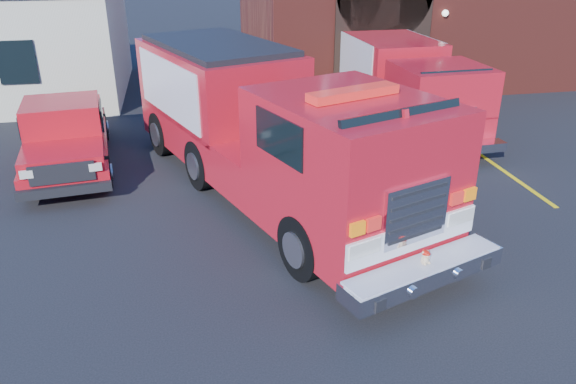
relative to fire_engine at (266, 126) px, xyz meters
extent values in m
plane|color=black|center=(-0.03, -1.65, -1.71)|extent=(100.00, 100.00, 0.00)
cube|color=#E2BD0B|center=(6.47, -0.65, -1.70)|extent=(0.12, 3.00, 0.01)
cube|color=#E2BD0B|center=(6.47, 2.35, -1.70)|extent=(0.12, 3.00, 0.01)
cube|color=#E2BD0B|center=(6.47, 5.35, -1.70)|extent=(0.12, 3.00, 0.01)
cube|color=black|center=(5.47, 7.33, 0.29)|extent=(3.60, 0.12, 4.00)
cube|color=black|center=(-7.03, 7.32, 0.29)|extent=(1.20, 0.10, 1.40)
cylinder|color=black|center=(0.07, -3.79, -1.09)|extent=(0.79, 1.29, 1.23)
cylinder|color=black|center=(2.38, -2.95, -1.09)|extent=(0.79, 1.29, 1.23)
cube|color=red|center=(0.00, 0.00, -0.76)|extent=(6.06, 10.41, 1.01)
cube|color=red|center=(-0.88, 2.41, 0.53)|extent=(4.30, 5.57, 1.79)
cube|color=red|center=(1.11, -3.05, 0.58)|extent=(3.85, 4.31, 1.68)
cube|color=black|center=(1.58, -4.36, 1.03)|extent=(2.34, 0.92, 1.05)
cube|color=red|center=(1.11, -3.05, 1.51)|extent=(1.81, 0.97, 0.16)
cube|color=white|center=(1.72, -4.75, -0.53)|extent=(2.65, 1.02, 0.49)
cube|color=silver|center=(1.73, -4.76, -0.09)|extent=(1.28, 0.52, 1.05)
cube|color=silver|center=(1.83, -5.05, -1.06)|extent=(3.15, 1.65, 0.31)
cube|color=#B7B7BF|center=(-2.20, 1.93, 0.53)|extent=(1.41, 3.80, 1.45)
cube|color=#B7B7BF|center=(0.45, 2.89, 0.53)|extent=(1.41, 3.80, 1.45)
sphere|color=beige|center=(1.83, -5.05, -0.82)|extent=(0.19, 0.19, 0.15)
sphere|color=beige|center=(1.83, -5.05, -0.71)|extent=(0.15, 0.15, 0.12)
sphere|color=beige|center=(1.79, -5.05, -0.67)|extent=(0.06, 0.06, 0.05)
sphere|color=beige|center=(1.87, -5.02, -0.67)|extent=(0.06, 0.06, 0.05)
ellipsoid|color=red|center=(1.83, -5.05, -0.67)|extent=(0.16, 0.16, 0.07)
cylinder|color=red|center=(1.84, -5.06, -0.69)|extent=(0.18, 0.18, 0.01)
cylinder|color=black|center=(-5.67, 0.89, -1.30)|extent=(0.38, 0.84, 0.81)
cylinder|color=black|center=(-3.89, 1.09, -1.30)|extent=(0.38, 0.84, 0.81)
cube|color=#AF0F19|center=(-4.99, 2.86, -1.15)|extent=(2.66, 5.79, 0.46)
cube|color=#AF0F19|center=(-4.77, 0.89, -0.74)|extent=(2.03, 1.73, 0.36)
cube|color=#AF0F19|center=(-4.96, 2.56, -0.33)|extent=(2.07, 2.03, 1.02)
cube|color=#AF0F19|center=(-5.18, 4.47, -0.74)|extent=(2.10, 2.34, 0.56)
cube|color=black|center=(-4.66, 0.00, -1.25)|extent=(2.08, 0.38, 0.22)
cylinder|color=black|center=(4.25, 2.04, -1.17)|extent=(0.38, 1.08, 1.07)
cylinder|color=black|center=(6.38, 2.12, -1.17)|extent=(0.38, 1.08, 1.07)
cube|color=red|center=(5.21, 4.79, -0.88)|extent=(2.71, 7.85, 0.87)
cube|color=red|center=(5.16, 6.25, 0.23)|extent=(2.60, 4.94, 1.46)
cube|color=red|center=(5.31, 2.08, 0.14)|extent=(2.51, 2.42, 1.26)
cube|color=#B7B7BF|center=(3.94, 6.21, 0.14)|extent=(0.19, 4.08, 1.65)
cube|color=#B7B7BF|center=(6.38, 6.29, 0.14)|extent=(0.19, 4.08, 1.65)
cube|color=silver|center=(5.36, 0.67, -1.17)|extent=(2.63, 0.53, 0.24)
camera|label=1|loc=(-1.92, -12.39, 4.04)|focal=35.00mm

